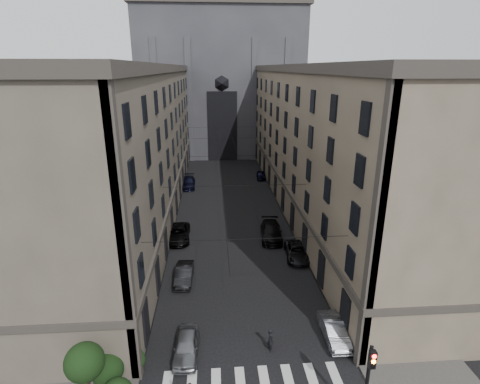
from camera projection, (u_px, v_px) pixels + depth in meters
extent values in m
cube|color=#383533|center=(153.00, 208.00, 51.37)|extent=(7.00, 80.00, 0.15)
cube|color=#383533|center=(303.00, 205.00, 52.86)|extent=(7.00, 80.00, 0.15)
cube|color=#4E473C|center=(124.00, 145.00, 48.34)|extent=(13.00, 60.00, 18.00)
cube|color=#38332D|center=(117.00, 68.00, 45.37)|extent=(13.60, 60.60, 0.90)
cube|color=#38332D|center=(128.00, 180.00, 49.86)|extent=(13.40, 60.30, 0.50)
cube|color=brown|center=(329.00, 142.00, 50.25)|extent=(13.00, 60.00, 18.00)
cube|color=#38332D|center=(334.00, 68.00, 47.28)|extent=(13.60, 60.60, 0.90)
cube|color=#38332D|center=(326.00, 176.00, 51.76)|extent=(13.40, 60.30, 0.50)
cube|color=#2D2D33|center=(220.00, 84.00, 84.29)|extent=(34.00, 22.00, 30.00)
cube|color=#38332D|center=(219.00, 8.00, 79.39)|extent=(35.00, 23.00, 1.20)
cube|color=black|center=(222.00, 127.00, 76.37)|extent=(6.00, 0.30, 14.00)
cube|color=black|center=(372.00, 359.00, 18.70)|extent=(0.34, 0.30, 1.00)
cylinder|color=#FF0C07|center=(374.00, 357.00, 18.45)|extent=(0.22, 0.05, 0.22)
cylinder|color=orange|center=(374.00, 362.00, 18.55)|extent=(0.22, 0.05, 0.22)
cylinder|color=black|center=(373.00, 367.00, 18.65)|extent=(0.22, 0.05, 0.22)
sphere|color=black|center=(107.00, 369.00, 22.58)|extent=(2.00, 2.00, 2.00)
sphere|color=black|center=(134.00, 360.00, 23.72)|extent=(1.40, 1.40, 1.40)
sphere|color=black|center=(85.00, 362.00, 20.73)|extent=(2.20, 2.20, 2.20)
cylinder|color=black|center=(246.00, 239.00, 25.17)|extent=(14.00, 0.03, 0.03)
cylinder|color=black|center=(235.00, 186.00, 36.52)|extent=(14.00, 0.03, 0.03)
cylinder|color=black|center=(229.00, 156.00, 48.82)|extent=(14.00, 0.03, 0.03)
cylinder|color=black|center=(225.00, 138.00, 61.12)|extent=(14.00, 0.03, 0.03)
cylinder|color=black|center=(223.00, 127.00, 72.47)|extent=(14.00, 0.03, 0.03)
cylinder|color=black|center=(219.00, 157.00, 49.80)|extent=(0.03, 60.00, 0.03)
cylinder|color=black|center=(238.00, 157.00, 49.99)|extent=(0.03, 60.00, 0.03)
imported|color=slate|center=(186.00, 346.00, 25.13)|extent=(1.82, 4.18, 1.40)
imported|color=black|center=(184.00, 274.00, 33.86)|extent=(1.61, 4.30, 1.40)
imported|color=black|center=(178.00, 233.00, 42.01)|extent=(2.68, 5.55, 1.52)
imported|color=black|center=(188.00, 182.00, 60.59)|extent=(2.36, 5.55, 1.60)
imported|color=gray|center=(334.00, 330.00, 26.62)|extent=(1.47, 4.15, 1.36)
imported|color=black|center=(297.00, 252.00, 38.04)|extent=(2.60, 5.00, 1.34)
imported|color=black|center=(271.00, 232.00, 42.35)|extent=(2.77, 5.84, 1.64)
imported|color=black|center=(261.00, 175.00, 65.21)|extent=(1.85, 3.89, 1.29)
imported|color=black|center=(271.00, 339.00, 25.48)|extent=(0.57, 0.72, 1.74)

